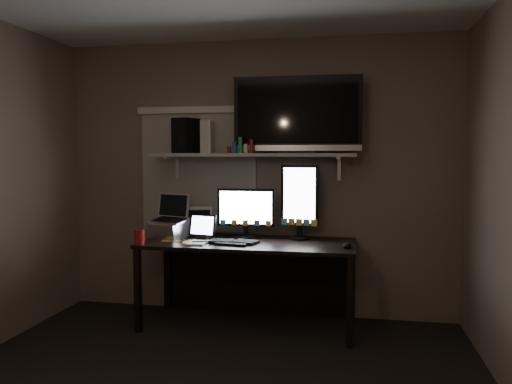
% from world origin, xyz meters
% --- Properties ---
extents(back_wall, '(3.60, 0.00, 3.60)m').
position_xyz_m(back_wall, '(0.00, 1.80, 1.25)').
color(back_wall, brown).
rests_on(back_wall, floor).
extents(window_blinds, '(1.10, 0.02, 1.10)m').
position_xyz_m(window_blinds, '(-0.55, 1.79, 1.30)').
color(window_blinds, '#B0AC9E').
rests_on(window_blinds, back_wall).
extents(desk, '(1.80, 0.75, 0.73)m').
position_xyz_m(desk, '(0.00, 1.55, 0.55)').
color(desk, black).
rests_on(desk, floor).
extents(wall_shelf, '(1.80, 0.35, 0.03)m').
position_xyz_m(wall_shelf, '(0.00, 1.62, 1.46)').
color(wall_shelf, '#9D9D98').
rests_on(wall_shelf, back_wall).
extents(monitor_landscape, '(0.51, 0.07, 0.45)m').
position_xyz_m(monitor_landscape, '(-0.05, 1.59, 0.95)').
color(monitor_landscape, black).
rests_on(monitor_landscape, desk).
extents(monitor_portrait, '(0.34, 0.11, 0.66)m').
position_xyz_m(monitor_portrait, '(0.42, 1.63, 1.06)').
color(monitor_portrait, black).
rests_on(monitor_portrait, desk).
extents(keyboard, '(0.42, 0.20, 0.02)m').
position_xyz_m(keyboard, '(-0.10, 1.32, 0.74)').
color(keyboard, black).
rests_on(keyboard, desk).
extents(mouse, '(0.09, 0.12, 0.04)m').
position_xyz_m(mouse, '(0.83, 1.28, 0.75)').
color(mouse, black).
rests_on(mouse, desk).
extents(notepad, '(0.16, 0.22, 0.01)m').
position_xyz_m(notepad, '(-0.39, 1.25, 0.74)').
color(notepad, white).
rests_on(notepad, desk).
extents(tablet, '(0.27, 0.15, 0.22)m').
position_xyz_m(tablet, '(-0.41, 1.45, 0.84)').
color(tablet, black).
rests_on(tablet, desk).
extents(file_sorter, '(0.21, 0.14, 0.25)m').
position_xyz_m(file_sorter, '(-0.52, 1.70, 0.85)').
color(file_sorter, black).
rests_on(file_sorter, desk).
extents(laptop, '(0.41, 0.37, 0.38)m').
position_xyz_m(laptop, '(-0.73, 1.48, 0.92)').
color(laptop, silver).
rests_on(laptop, desk).
extents(cup, '(0.10, 0.10, 0.12)m').
position_xyz_m(cup, '(-0.85, 1.13, 0.79)').
color(cup, maroon).
rests_on(cup, desk).
extents(sticky_notes, '(0.36, 0.29, 0.00)m').
position_xyz_m(sticky_notes, '(-0.58, 1.36, 0.73)').
color(sticky_notes, yellow).
rests_on(sticky_notes, desk).
extents(tv, '(1.10, 0.21, 0.66)m').
position_xyz_m(tv, '(0.39, 1.64, 1.81)').
color(tv, black).
rests_on(tv, wall_shelf).
extents(game_console, '(0.10, 0.25, 0.29)m').
position_xyz_m(game_console, '(-0.41, 1.65, 1.62)').
color(game_console, beige).
rests_on(game_console, wall_shelf).
extents(speaker, '(0.23, 0.25, 0.31)m').
position_xyz_m(speaker, '(-0.61, 1.61, 1.64)').
color(speaker, black).
rests_on(speaker, wall_shelf).
extents(bottles, '(0.22, 0.06, 0.14)m').
position_xyz_m(bottles, '(-0.09, 1.54, 1.55)').
color(bottles, '#A50F0C').
rests_on(bottles, wall_shelf).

